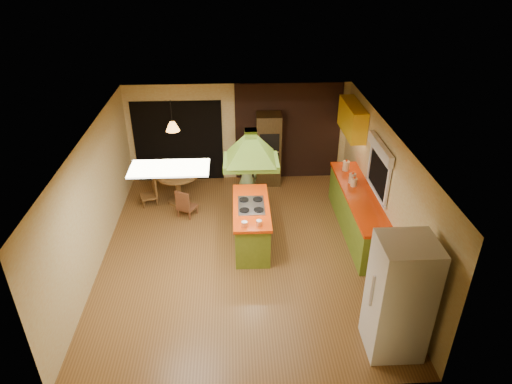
{
  "coord_description": "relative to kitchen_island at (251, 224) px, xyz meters",
  "views": [
    {
      "loc": [
        -0.12,
        -7.44,
        5.55
      ],
      "look_at": [
        0.3,
        0.37,
        1.15
      ],
      "focal_mm": 32.0,
      "sensor_mm": 36.0,
      "label": 1
    }
  ],
  "objects": [
    {
      "name": "canister_large",
      "position": [
        2.2,
        1.41,
        0.58
      ],
      "size": [
        0.2,
        0.2,
        0.22
      ],
      "primitive_type": "cylinder",
      "rotation": [
        0.0,
        0.0,
        -0.43
      ],
      "color": "#F7EAC6",
      "rests_on": "right_counter"
    },
    {
      "name": "pendant_lamp",
      "position": [
        -1.65,
        1.81,
        1.45
      ],
      "size": [
        0.36,
        0.36,
        0.2
      ],
      "primitive_type": "cone",
      "rotation": [
        0.0,
        0.0,
        0.18
      ],
      "color": "#FF9E3F",
      "rests_on": "ceiling_plane"
    },
    {
      "name": "fluor_panel",
      "position": [
        -1.3,
        -1.47,
        2.03
      ],
      "size": [
        1.2,
        0.6,
        0.03
      ],
      "primitive_type": "cube",
      "color": "white",
      "rests_on": "ceiling_plane"
    },
    {
      "name": "ground",
      "position": [
        -0.2,
        -0.27,
        -0.45
      ],
      "size": [
        6.5,
        6.5,
        0.0
      ],
      "primitive_type": "plane",
      "color": "brown",
      "rests_on": "ground"
    },
    {
      "name": "dining_table",
      "position": [
        -1.65,
        1.81,
        0.06
      ],
      "size": [
        0.98,
        0.98,
        0.74
      ],
      "rotation": [
        0.0,
        0.0,
        0.19
      ],
      "color": "brown",
      "rests_on": "ground"
    },
    {
      "name": "canister_small",
      "position": [
        2.2,
        0.66,
        0.55
      ],
      "size": [
        0.15,
        0.15,
        0.18
      ],
      "primitive_type": "cylinder",
      "rotation": [
        0.0,
        0.0,
        0.11
      ],
      "color": "beige",
      "rests_on": "right_counter"
    },
    {
      "name": "chair_near",
      "position": [
        -1.4,
        1.16,
        -0.12
      ],
      "size": [
        0.5,
        0.5,
        0.67
      ],
      "primitive_type": null,
      "rotation": [
        0.0,
        0.0,
        2.64
      ],
      "color": "brown",
      "rests_on": "ground"
    },
    {
      "name": "window_right",
      "position": [
        2.5,
        0.13,
        1.32
      ],
      "size": [
        0.12,
        1.35,
        1.06
      ],
      "color": "black",
      "rests_on": "room_walls"
    },
    {
      "name": "upper_cabinets",
      "position": [
        2.37,
        1.93,
        1.5
      ],
      "size": [
        0.34,
        1.4,
        0.7
      ],
      "primitive_type": "cube",
      "color": "yellow",
      "rests_on": "room_walls"
    },
    {
      "name": "wall_oven",
      "position": [
        0.55,
        2.67,
        0.46
      ],
      "size": [
        0.62,
        0.61,
        1.83
      ],
      "rotation": [
        0.0,
        0.0,
        -0.02
      ],
      "color": "#412F15",
      "rests_on": "ground"
    },
    {
      "name": "nook_opening",
      "position": [
        -1.7,
        2.96,
        0.6
      ],
      "size": [
        2.2,
        0.03,
        2.1
      ],
      "primitive_type": "cube",
      "color": "black",
      "rests_on": "ground"
    },
    {
      "name": "right_counter",
      "position": [
        2.25,
        0.33,
        0.01
      ],
      "size": [
        0.62,
        3.05,
        0.92
      ],
      "color": "olive",
      "rests_on": "ground"
    },
    {
      "name": "refrigerator",
      "position": [
        2.03,
        -2.82,
        0.52
      ],
      "size": [
        0.81,
        0.76,
        1.95
      ],
      "primitive_type": "cube",
      "rotation": [
        0.0,
        0.0,
        -0.0
      ],
      "color": "white",
      "rests_on": "ground"
    },
    {
      "name": "chair_left",
      "position": [
        -2.35,
        1.71,
        -0.12
      ],
      "size": [
        0.48,
        0.48,
        0.68
      ],
      "primitive_type": null,
      "rotation": [
        0.0,
        0.0,
        -1.22
      ],
      "color": "brown",
      "rests_on": "ground"
    },
    {
      "name": "room_walls",
      "position": [
        -0.2,
        -0.27,
        0.8
      ],
      "size": [
        5.5,
        6.5,
        6.5
      ],
      "color": "beige",
      "rests_on": "ground"
    },
    {
      "name": "range_hood",
      "position": [
        -0.0,
        -0.0,
        1.8
      ],
      "size": [
        1.04,
        0.76,
        0.79
      ],
      "rotation": [
        0.0,
        0.0,
        -0.02
      ],
      "color": "#577B1E",
      "rests_on": "ceiling_plane"
    },
    {
      "name": "kitchen_island",
      "position": [
        0.0,
        0.0,
        0.0
      ],
      "size": [
        0.73,
        1.8,
        0.91
      ],
      "rotation": [
        0.0,
        0.0,
        -0.01
      ],
      "color": "olive",
      "rests_on": "ground"
    },
    {
      "name": "ceiling_plane",
      "position": [
        -0.2,
        -0.27,
        2.05
      ],
      "size": [
        6.5,
        6.5,
        0.0
      ],
      "primitive_type": "plane",
      "rotation": [
        3.14,
        0.0,
        0.0
      ],
      "color": "silver",
      "rests_on": "room_walls"
    },
    {
      "name": "man",
      "position": [
        -0.05,
        1.24,
        0.35
      ],
      "size": [
        0.7,
        0.59,
        1.62
      ],
      "primitive_type": "imported",
      "rotation": [
        0.0,
        0.0,
        3.54
      ],
      "color": "#4D592F",
      "rests_on": "ground"
    },
    {
      "name": "canister_medium",
      "position": [
        2.2,
        0.81,
        0.57
      ],
      "size": [
        0.18,
        0.18,
        0.21
      ],
      "primitive_type": "cylinder",
      "rotation": [
        0.0,
        0.0,
        -0.21
      ],
      "color": "beige",
      "rests_on": "right_counter"
    },
    {
      "name": "brick_panel",
      "position": [
        1.05,
        2.96,
        0.8
      ],
      "size": [
        2.64,
        0.03,
        2.5
      ],
      "primitive_type": "cube",
      "color": "#381E14",
      "rests_on": "ground"
    }
  ]
}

